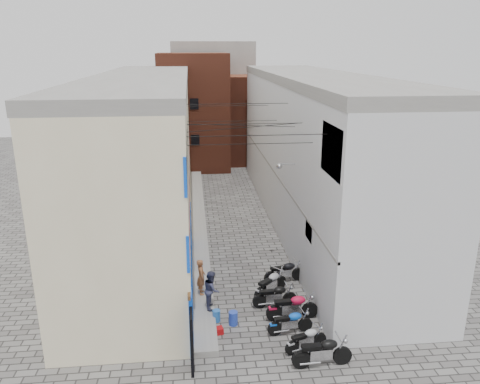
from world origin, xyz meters
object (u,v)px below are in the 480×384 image
object	(u,v)px
motorcycle_a	(322,351)
red_crate	(218,331)
person_a	(201,277)
water_jug_far	(216,316)
motorcycle_b	(306,338)
person_b	(212,289)
motorcycle_d	(292,306)
motorcycle_g	(285,271)
water_jug_near	(233,318)
motorcycle_c	(290,321)
motorcycle_e	(275,295)
motorcycle_f	(271,283)

from	to	relation	value
motorcycle_a	red_crate	distance (m)	4.13
person_a	water_jug_far	distance (m)	2.08
motorcycle_b	person_b	distance (m)	4.37
motorcycle_b	water_jug_far	bearing A→B (deg)	-144.53
motorcycle_d	motorcycle_a	bearing A→B (deg)	4.92
motorcycle_g	water_jug_near	xyz separation A→B (m)	(-2.69, -3.22, -0.30)
water_jug_near	red_crate	bearing A→B (deg)	-139.36
motorcycle_c	person_b	size ratio (longest dim) A/B	1.11
person_a	water_jug_near	size ratio (longest dim) A/B	2.84
motorcycle_c	motorcycle_g	size ratio (longest dim) A/B	0.90
water_jug_far	red_crate	bearing A→B (deg)	-90.00
water_jug_far	motorcycle_c	bearing A→B (deg)	-22.09
motorcycle_d	motorcycle_c	bearing A→B (deg)	-19.42
motorcycle_d	motorcycle_g	distance (m)	3.10
person_a	person_b	xyz separation A→B (m)	(0.39, -1.18, 0.01)
person_a	water_jug_far	world-z (taller)	person_a
person_a	motorcycle_a	bearing A→B (deg)	-144.68
water_jug_near	red_crate	xyz separation A→B (m)	(-0.64, -0.55, -0.16)
water_jug_near	red_crate	world-z (taller)	water_jug_near
person_a	water_jug_near	distance (m)	2.56
motorcycle_e	person_b	world-z (taller)	person_b
person_a	red_crate	bearing A→B (deg)	-171.98
motorcycle_e	water_jug_far	distance (m)	2.66
motorcycle_c	water_jug_far	bearing A→B (deg)	-119.84
motorcycle_b	water_jug_near	size ratio (longest dim) A/B	3.03
motorcycle_a	motorcycle_d	distance (m)	2.98
motorcycle_e	water_jug_far	bearing A→B (deg)	-74.69
person_a	water_jug_near	world-z (taller)	person_a
motorcycle_c	motorcycle_d	xyz separation A→B (m)	(0.28, 0.94, 0.10)
water_jug_far	person_a	bearing A→B (deg)	106.34
motorcycle_a	motorcycle_e	distance (m)	4.08
motorcycle_b	person_b	world-z (taller)	person_b
motorcycle_g	person_b	xyz separation A→B (m)	(-3.48, -2.25, 0.48)
motorcycle_d	motorcycle_e	distance (m)	1.15
water_jug_far	motorcycle_a	bearing A→B (deg)	-42.37
water_jug_near	motorcycle_f	bearing A→B (deg)	48.98
motorcycle_b	water_jug_far	distance (m)	3.81
motorcycle_e	motorcycle_g	world-z (taller)	motorcycle_g
motorcycle_d	person_a	size ratio (longest dim) A/B	1.34
motorcycle_c	motorcycle_f	bearing A→B (deg)	177.37
motorcycle_b	person_b	bearing A→B (deg)	-150.53
motorcycle_f	motorcycle_c	bearing A→B (deg)	-35.81
motorcycle_c	water_jug_far	world-z (taller)	motorcycle_c
motorcycle_a	motorcycle_f	size ratio (longest dim) A/B	1.03
motorcycle_e	water_jug_near	size ratio (longest dim) A/B	3.40
motorcycle_g	red_crate	size ratio (longest dim) A/B	5.04
motorcycle_a	person_a	bearing A→B (deg)	-143.97
person_b	water_jug_near	size ratio (longest dim) A/B	2.88
motorcycle_f	person_a	world-z (taller)	person_a
motorcycle_b	person_a	world-z (taller)	person_a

